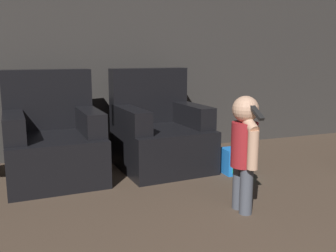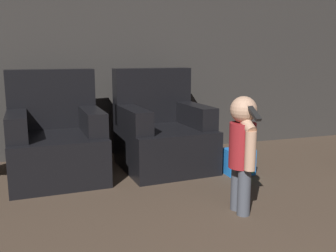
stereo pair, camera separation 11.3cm
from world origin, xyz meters
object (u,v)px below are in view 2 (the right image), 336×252
Objects in this scene: toy_backpack at (239,162)px; armchair_left at (56,141)px; person_toddler at (243,145)px; armchair_right at (162,134)px.

armchair_left is at bearing 164.23° from toy_backpack.
armchair_left is 1.65m from person_toddler.
person_toddler is (0.18, -1.18, 0.15)m from armchair_right.
armchair_left is at bearing 175.69° from armchair_right.
armchair_left is 1.17× the size of person_toddler.
toy_backpack is at bearing 152.96° from person_toddler.
person_toddler is (1.14, -1.18, 0.15)m from armchair_left.
toy_backpack is at bearing -41.19° from armchair_right.
person_toddler is at bearing -85.61° from armchair_right.
armchair_right is 0.75m from toy_backpack.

